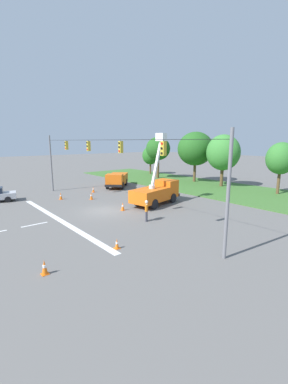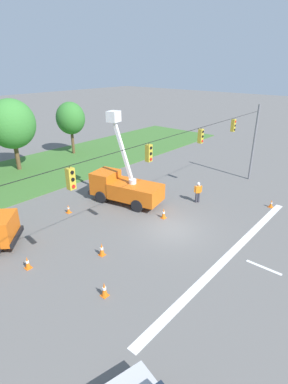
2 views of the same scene
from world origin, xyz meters
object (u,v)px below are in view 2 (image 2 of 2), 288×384
(road_worker, at_px, (198,191))
(traffic_cone_lane_edge_b, at_px, (27,263))
(utility_truck_bucket_lift, at_px, (124,186))
(traffic_cone_lane_edge_a, at_px, (164,213))
(tree_far_east, at_px, (71,118))
(traffic_cone_far_left, at_px, (104,289))
(tree_east, at_px, (12,124))
(traffic_cone_mid_right, at_px, (102,249))
(traffic_cone_near_bucket, at_px, (271,204))
(traffic_cone_mid_left, at_px, (68,209))

(road_worker, relative_size, traffic_cone_lane_edge_b, 2.36)
(utility_truck_bucket_lift, relative_size, traffic_cone_lane_edge_a, 9.13)
(tree_far_east, distance_m, traffic_cone_far_left, 26.38)
(tree_east, xyz_separation_m, traffic_cone_mid_right, (-4.68, -18.40, -4.47))
(tree_far_east, height_order, traffic_cone_near_bucket, tree_far_east)
(traffic_cone_mid_left, relative_size, traffic_cone_lane_edge_b, 0.90)
(road_worker, height_order, traffic_cone_mid_right, road_worker)
(utility_truck_bucket_lift, relative_size, traffic_cone_near_bucket, 11.31)
(traffic_cone_lane_edge_a, xyz_separation_m, traffic_cone_lane_edge_b, (-9.66, 2.17, -0.03))
(traffic_cone_mid_right, distance_m, traffic_cone_far_left, 3.46)
(tree_far_east, xyz_separation_m, road_worker, (-2.18, -19.39, -3.43))
(utility_truck_bucket_lift, bearing_deg, tree_far_east, 67.74)
(utility_truck_bucket_lift, xyz_separation_m, traffic_cone_near_bucket, (6.88, -9.61, -1.09))
(utility_truck_bucket_lift, bearing_deg, traffic_cone_far_left, -140.88)
(tree_far_east, height_order, road_worker, tree_far_east)
(traffic_cone_mid_left, xyz_separation_m, traffic_cone_mid_right, (-2.05, -6.09, 0.08))
(traffic_cone_near_bucket, bearing_deg, traffic_cone_lane_edge_a, 142.56)
(traffic_cone_mid_right, bearing_deg, traffic_cone_lane_edge_a, 0.29)
(utility_truck_bucket_lift, relative_size, traffic_cone_far_left, 9.11)
(traffic_cone_mid_right, xyz_separation_m, traffic_cone_near_bucket, (13.16, -5.36, -0.10))
(utility_truck_bucket_lift, xyz_separation_m, traffic_cone_far_left, (-8.50, -6.91, -1.00))
(utility_truck_bucket_lift, relative_size, traffic_cone_mid_right, 8.86)
(utility_truck_bucket_lift, bearing_deg, traffic_cone_lane_edge_b, -168.22)
(traffic_cone_far_left, bearing_deg, road_worker, 10.34)
(tree_east, distance_m, traffic_cone_lane_edge_a, 18.96)
(traffic_cone_near_bucket, distance_m, traffic_cone_lane_edge_b, 18.33)
(utility_truck_bucket_lift, bearing_deg, traffic_cone_lane_edge_a, -92.15)
(road_worker, height_order, traffic_cone_near_bucket, road_worker)
(road_worker, relative_size, traffic_cone_lane_edge_a, 2.21)
(tree_east, bearing_deg, utility_truck_bucket_lift, -83.56)
(traffic_cone_mid_right, bearing_deg, traffic_cone_lane_edge_b, 148.13)
(tree_far_east, xyz_separation_m, traffic_cone_lane_edge_b, (-15.85, -16.78, -4.06))
(tree_far_east, bearing_deg, tree_east, -175.58)
(utility_truck_bucket_lift, distance_m, traffic_cone_mid_left, 4.73)
(road_worker, height_order, traffic_cone_lane_edge_a, road_worker)
(utility_truck_bucket_lift, distance_m, traffic_cone_lane_edge_b, 10.09)
(tree_far_east, xyz_separation_m, utility_truck_bucket_lift, (-6.03, -14.73, -3.03))
(traffic_cone_near_bucket, distance_m, traffic_cone_lane_edge_a, 8.86)
(tree_east, bearing_deg, traffic_cone_mid_right, -104.28)
(tree_far_east, bearing_deg, utility_truck_bucket_lift, -112.26)
(road_worker, height_order, traffic_cone_mid_left, road_worker)
(traffic_cone_mid_left, relative_size, traffic_cone_far_left, 0.85)
(tree_east, xyz_separation_m, traffic_cone_near_bucket, (8.47, -23.75, -4.57))
(tree_east, height_order, utility_truck_bucket_lift, tree_east)
(utility_truck_bucket_lift, distance_m, traffic_cone_far_left, 11.00)
(traffic_cone_mid_left, bearing_deg, traffic_cone_lane_edge_a, -56.13)
(traffic_cone_mid_right, relative_size, traffic_cone_lane_edge_a, 1.03)
(tree_east, height_order, tree_far_east, tree_east)
(tree_far_east, relative_size, traffic_cone_mid_left, 9.41)
(tree_east, height_order, traffic_cone_near_bucket, tree_east)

